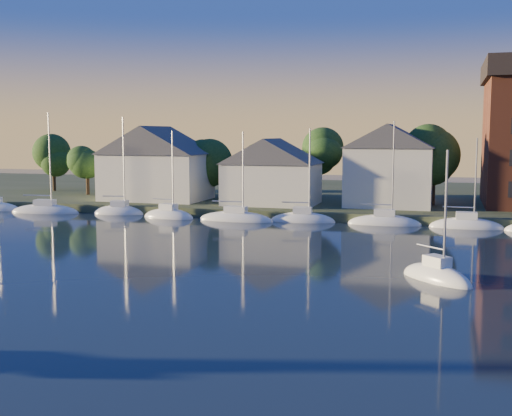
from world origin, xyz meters
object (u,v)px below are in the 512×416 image
at_px(clubhouse_west, 156,162).
at_px(clubhouse_centre, 272,171).
at_px(drifting_sailboat_right, 437,279).
at_px(clubhouse_east, 389,164).

relative_size(clubhouse_west, clubhouse_centre, 1.18).
distance_m(clubhouse_west, drifting_sailboat_right, 49.76).
xyz_separation_m(clubhouse_west, clubhouse_centre, (16.00, -1.00, -0.80)).
bearing_deg(clubhouse_east, clubhouse_west, -178.09).
bearing_deg(clubhouse_east, drifting_sailboat_right, -79.81).
height_order(clubhouse_centre, drifting_sailboat_right, clubhouse_centre).
relative_size(clubhouse_west, drifting_sailboat_right, 1.40).
bearing_deg(clubhouse_west, drifting_sailboat_right, -42.86).
bearing_deg(clubhouse_centre, clubhouse_east, 8.13).
bearing_deg(clubhouse_east, clubhouse_centre, -171.87).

